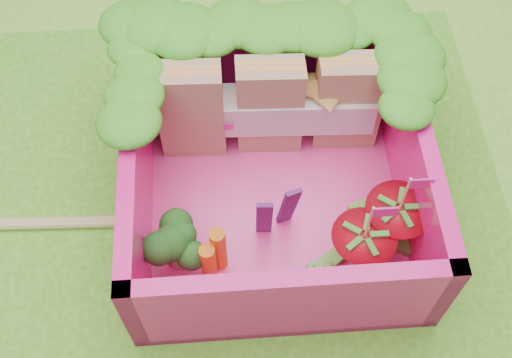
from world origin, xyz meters
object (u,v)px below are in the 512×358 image
Objects in this scene: bento_box at (276,175)px; chopsticks at (29,223)px; broccoli at (176,241)px; strawberry_right at (393,224)px; strawberry_left at (360,250)px; sandwich_stack at (271,107)px.

chopsticks is (-1.16, -0.03, -0.25)m from bento_box.
strawberry_right is at bearing 1.51° from broccoli.
strawberry_left is 0.20m from strawberry_right.
sandwich_stack is at bearing 18.10° from chopsticks.
strawberry_right is (0.16, 0.11, 0.01)m from strawberry_left.
chopsticks is (-1.17, -0.38, -0.30)m from sandwich_stack.
sandwich_stack is at bearing 129.49° from strawberry_right.
strawberry_left is (0.79, -0.09, -0.03)m from broccoli.
bento_box is at bearing 133.26° from strawberry_left.
strawberry_left is 0.98× the size of strawberry_right.
broccoli is at bearing 173.73° from strawberry_left.
sandwich_stack reaches higher than strawberry_right.
strawberry_right is at bearing 34.29° from strawberry_left.
sandwich_stack is (0.01, 0.35, 0.04)m from bento_box.
broccoli is 0.78m from chopsticks.
strawberry_left is at bearing -65.10° from sandwich_stack.
strawberry_left is at bearing -12.33° from chopsticks.
bento_box is at bearing 153.82° from strawberry_right.
sandwich_stack is 2.04× the size of strawberry_left.
strawberry_right is (0.95, 0.03, -0.02)m from broccoli.
strawberry_right is at bearing -7.40° from chopsticks.
strawberry_left is at bearing -145.71° from strawberry_right.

